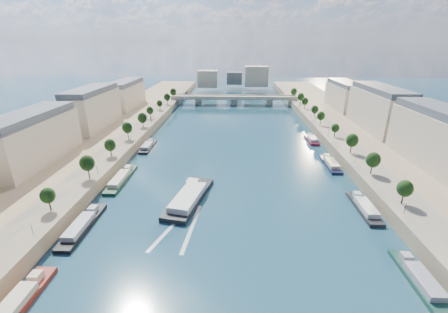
{
  "coord_description": "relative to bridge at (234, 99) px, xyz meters",
  "views": [
    {
      "loc": [
        0.91,
        -35.07,
        53.98
      ],
      "look_at": [
        -3.7,
        91.21,
        5.0
      ],
      "focal_mm": 24.0,
      "sensor_mm": 36.0,
      "label": 1
    }
  ],
  "objects": [
    {
      "name": "quay_right",
      "position": [
        72.0,
        -134.72,
        -2.58
      ],
      "size": [
        44.0,
        520.0,
        5.0
      ],
      "primitive_type": "cube",
      "color": "#9E8460",
      "rests_on": "ground"
    },
    {
      "name": "lamps_right",
      "position": [
        52.5,
        -129.72,
        2.7
      ],
      "size": [
        0.36,
        200.36,
        4.28
      ],
      "color": "black",
      "rests_on": "ground"
    },
    {
      "name": "trees_right",
      "position": [
        55.0,
        -124.72,
        5.39
      ],
      "size": [
        4.8,
        268.8,
        8.26
      ],
      "color": "#382B1E",
      "rests_on": "ground"
    },
    {
      "name": "buildings_right",
      "position": [
        85.0,
        -122.72,
        11.37
      ],
      "size": [
        16.0,
        226.0,
        23.2
      ],
      "color": "beige",
      "rests_on": "ground"
    },
    {
      "name": "moored_barges_left",
      "position": [
        -45.5,
        -192.44,
        -4.24
      ],
      "size": [
        5.0,
        162.89,
        3.6
      ],
      "color": "#1A213A",
      "rests_on": "ground"
    },
    {
      "name": "moored_barges_right",
      "position": [
        45.5,
        -180.29,
        -4.24
      ],
      "size": [
        5.0,
        162.55,
        3.6
      ],
      "color": "black",
      "rests_on": "ground"
    },
    {
      "name": "tour_barge",
      "position": [
        -15.14,
        -175.22,
        -3.81
      ],
      "size": [
        15.43,
        32.89,
        4.3
      ],
      "rotation": [
        0.0,
        0.0,
        -0.21
      ],
      "color": "black",
      "rests_on": "ground"
    },
    {
      "name": "pave_left",
      "position": [
        -57.0,
        -134.72,
        -0.03
      ],
      "size": [
        14.0,
        520.0,
        0.1
      ],
      "primitive_type": "cube",
      "color": "gray",
      "rests_on": "quay_left"
    },
    {
      "name": "skyline",
      "position": [
        3.19,
        84.8,
        9.57
      ],
      "size": [
        79.0,
        42.0,
        22.0
      ],
      "color": "beige",
      "rests_on": "ground"
    },
    {
      "name": "quay_left",
      "position": [
        -72.0,
        -134.72,
        -2.58
      ],
      "size": [
        44.0,
        520.0,
        5.0
      ],
      "primitive_type": "cube",
      "color": "#9E8460",
      "rests_on": "ground"
    },
    {
      "name": "bridge",
      "position": [
        0.0,
        0.0,
        0.0
      ],
      "size": [
        112.0,
        12.0,
        8.15
      ],
      "color": "#C1B79E",
      "rests_on": "ground"
    },
    {
      "name": "buildings_left",
      "position": [
        -85.0,
        -122.72,
        11.37
      ],
      "size": [
        16.0,
        226.0,
        23.2
      ],
      "color": "beige",
      "rests_on": "ground"
    },
    {
      "name": "trees_left",
      "position": [
        -55.0,
        -132.72,
        5.39
      ],
      "size": [
        4.8,
        268.8,
        8.26
      ],
      "color": "#382B1E",
      "rests_on": "ground"
    },
    {
      "name": "wake",
      "position": [
        -15.14,
        -191.72,
        -5.06
      ],
      "size": [
        12.91,
        26.01,
        0.04
      ],
      "color": "silver",
      "rests_on": "ground"
    },
    {
      "name": "lamps_left",
      "position": [
        -52.5,
        -144.72,
        2.7
      ],
      "size": [
        0.36,
        200.36,
        4.28
      ],
      "color": "black",
      "rests_on": "ground"
    },
    {
      "name": "ground",
      "position": [
        0.0,
        -134.72,
        -5.08
      ],
      "size": [
        700.0,
        700.0,
        0.0
      ],
      "primitive_type": "plane",
      "color": "#0E343E",
      "rests_on": "ground"
    },
    {
      "name": "pave_right",
      "position": [
        57.0,
        -134.72,
        -0.03
      ],
      "size": [
        14.0,
        520.0,
        0.1
      ],
      "primitive_type": "cube",
      "color": "gray",
      "rests_on": "quay_right"
    }
  ]
}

